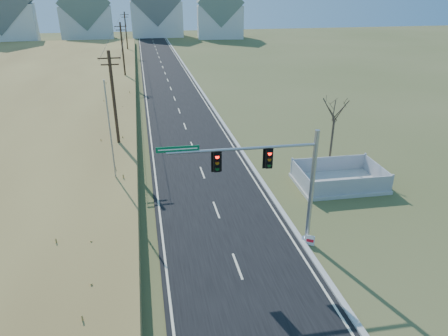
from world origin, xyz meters
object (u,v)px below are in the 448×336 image
open_sign (310,240)px  flagpole (113,151)px  traffic_signal_mast (280,178)px  bare_tree (335,108)px  fence_enclosure (338,181)px

open_sign → flagpole: (-10.98, 8.82, 2.91)m
flagpole → traffic_signal_mast: bearing=-42.2°
traffic_signal_mast → bare_tree: traffic_signal_mast is taller
traffic_signal_mast → flagpole: (-9.14, 8.28, -0.96)m
open_sign → bare_tree: size_ratio=0.11×
traffic_signal_mast → flagpole: 12.37m
open_sign → flagpole: flagpole is taller
traffic_signal_mast → open_sign: traffic_signal_mast is taller
fence_enclosure → flagpole: size_ratio=0.80×
bare_tree → flagpole: bearing=-174.1°
fence_enclosure → bare_tree: bearing=76.8°
fence_enclosure → bare_tree: size_ratio=1.09×
open_sign → bare_tree: bare_tree is taller
open_sign → bare_tree: 13.07m
traffic_signal_mast → bare_tree: size_ratio=1.43×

